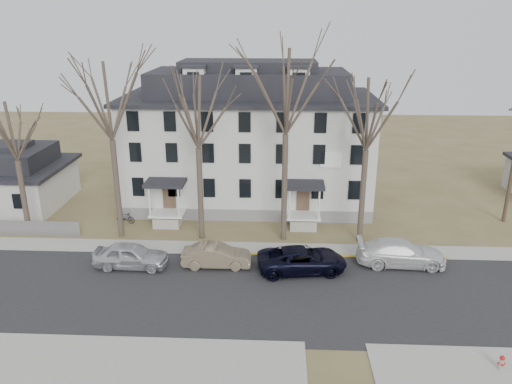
# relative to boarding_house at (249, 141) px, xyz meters

# --- Properties ---
(ground) EXTENTS (120.00, 120.00, 0.00)m
(ground) POSITION_rel_boarding_house_xyz_m (2.00, -17.95, -5.38)
(ground) COLOR brown
(ground) RESTS_ON ground
(main_road) EXTENTS (120.00, 10.00, 0.04)m
(main_road) POSITION_rel_boarding_house_xyz_m (2.00, -15.95, -5.38)
(main_road) COLOR #27272A
(main_road) RESTS_ON ground
(far_sidewalk) EXTENTS (120.00, 2.00, 0.08)m
(far_sidewalk) POSITION_rel_boarding_house_xyz_m (2.00, -9.95, -5.38)
(far_sidewalk) COLOR #A09F97
(far_sidewalk) RESTS_ON ground
(near_sidewalk_left) EXTENTS (20.00, 5.00, 0.08)m
(near_sidewalk_left) POSITION_rel_boarding_house_xyz_m (-6.00, -22.95, -5.38)
(near_sidewalk_left) COLOR #A09F97
(near_sidewalk_left) RESTS_ON ground
(yellow_curb) EXTENTS (14.00, 0.25, 0.06)m
(yellow_curb) POSITION_rel_boarding_house_xyz_m (7.00, -10.85, -5.38)
(yellow_curb) COLOR gold
(yellow_curb) RESTS_ON ground
(boarding_house) EXTENTS (20.80, 12.36, 12.05)m
(boarding_house) POSITION_rel_boarding_house_xyz_m (0.00, 0.00, 0.00)
(boarding_house) COLOR slate
(boarding_house) RESTS_ON ground
(small_house) EXTENTS (8.70, 8.70, 5.00)m
(small_house) POSITION_rel_boarding_house_xyz_m (-20.00, -1.96, -3.13)
(small_house) COLOR beige
(small_house) RESTS_ON ground
(tree_far_left) EXTENTS (8.40, 8.40, 13.72)m
(tree_far_left) POSITION_rel_boarding_house_xyz_m (-9.00, -8.15, 4.96)
(tree_far_left) COLOR #473B31
(tree_far_left) RESTS_ON ground
(tree_mid_left) EXTENTS (7.80, 7.80, 12.74)m
(tree_mid_left) POSITION_rel_boarding_house_xyz_m (-3.00, -8.15, 4.22)
(tree_mid_left) COLOR #473B31
(tree_mid_left) RESTS_ON ground
(tree_center) EXTENTS (9.00, 9.00, 14.70)m
(tree_center) POSITION_rel_boarding_house_xyz_m (3.00, -8.15, 5.71)
(tree_center) COLOR #473B31
(tree_center) RESTS_ON ground
(tree_mid_right) EXTENTS (7.80, 7.80, 12.74)m
(tree_mid_right) POSITION_rel_boarding_house_xyz_m (8.50, -8.15, 4.22)
(tree_mid_right) COLOR #473B31
(tree_mid_right) RESTS_ON ground
(tree_bungalow) EXTENTS (6.60, 6.60, 10.78)m
(tree_bungalow) POSITION_rel_boarding_house_xyz_m (-16.00, -8.15, 2.74)
(tree_bungalow) COLOR #473B31
(tree_bungalow) RESTS_ON ground
(car_silver) EXTENTS (4.81, 2.02, 1.62)m
(car_silver) POSITION_rel_boarding_house_xyz_m (-6.86, -12.97, -4.57)
(car_silver) COLOR silver
(car_silver) RESTS_ON ground
(car_tan) EXTENTS (4.48, 1.65, 1.46)m
(car_tan) POSITION_rel_boarding_house_xyz_m (-1.36, -12.60, -4.65)
(car_tan) COLOR #796A52
(car_tan) RESTS_ON ground
(car_navy) EXTENTS (5.93, 3.35, 1.56)m
(car_navy) POSITION_rel_boarding_house_xyz_m (4.14, -12.98, -4.60)
(car_navy) COLOR black
(car_navy) RESTS_ON ground
(car_white) EXTENTS (5.77, 2.47, 1.66)m
(car_white) POSITION_rel_boarding_house_xyz_m (10.62, -11.80, -4.55)
(car_white) COLOR silver
(car_white) RESTS_ON ground
(bicycle_left) EXTENTS (1.80, 1.08, 0.89)m
(bicycle_left) POSITION_rel_boarding_house_xyz_m (-6.26, -5.41, -4.93)
(bicycle_left) COLOR black
(bicycle_left) RESTS_ON ground
(bicycle_right) EXTENTS (1.62, 0.77, 0.94)m
(bicycle_right) POSITION_rel_boarding_house_xyz_m (-9.38, -5.83, -4.91)
(bicycle_right) COLOR black
(bicycle_right) RESTS_ON ground
(fire_hydrant) EXTENTS (0.33, 0.31, 0.80)m
(fire_hydrant) POSITION_rel_boarding_house_xyz_m (12.89, -22.08, -4.98)
(fire_hydrant) COLOR #B7B7BA
(fire_hydrant) RESTS_ON ground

